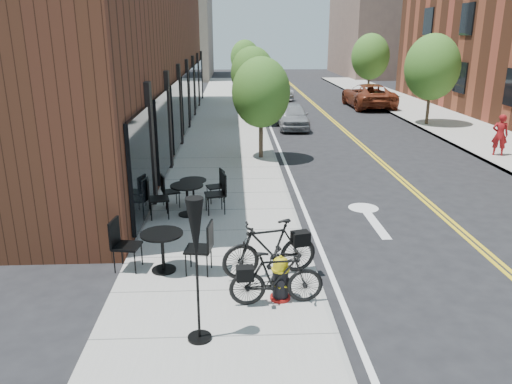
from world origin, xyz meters
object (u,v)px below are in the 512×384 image
object	(u,v)px
fire_hydrant	(280,279)
parked_car_c	(276,89)
patio_umbrella	(196,240)
bicycle_left	(270,249)
parked_car_b	(274,101)
pedestrian	(500,135)
bistro_set_a	(162,246)
parked_car_far	(368,96)
bistro_set_b	(187,195)
bicycle_right	(276,278)
parked_car_a	(293,116)
bistro_set_c	(193,188)

from	to	relation	value
fire_hydrant	parked_car_c	bearing A→B (deg)	97.15
patio_umbrella	parked_car_c	distance (m)	31.49
bicycle_left	parked_car_b	xyz separation A→B (m)	(1.87, 21.94, 0.02)
parked_car_c	pedestrian	distance (m)	20.58
bistro_set_a	patio_umbrella	xyz separation A→B (m)	(0.87, -2.42, 1.15)
parked_car_far	fire_hydrant	bearing A→B (deg)	71.13
parked_car_b	parked_car_c	world-z (taller)	parked_car_b
bistro_set_b	patio_umbrella	bearing A→B (deg)	-94.94
bistro_set_a	bistro_set_b	world-z (taller)	bistro_set_b
bistro_set_b	patio_umbrella	xyz separation A→B (m)	(0.66, -5.67, 1.14)
bicycle_right	parked_car_c	xyz separation A→B (m)	(2.54, 30.22, 0.09)
fire_hydrant	parked_car_a	bearing A→B (deg)	94.48
bistro_set_c	parked_car_c	xyz separation A→B (m)	(4.41, 24.69, 0.13)
bistro_set_a	bicycle_right	bearing A→B (deg)	-24.45
bistro_set_a	bistro_set_b	xyz separation A→B (m)	(0.22, 3.25, 0.01)
bicycle_right	bistro_set_c	distance (m)	5.84
bicycle_left	pedestrian	size ratio (longest dim) A/B	1.19
bistro_set_b	bistro_set_c	world-z (taller)	bistro_set_b
fire_hydrant	parked_car_far	distance (m)	26.27
parked_car_far	patio_umbrella	bearing A→B (deg)	69.17
fire_hydrant	bistro_set_c	distance (m)	5.72
bistro_set_a	patio_umbrella	size ratio (longest dim) A/B	0.86
bicycle_right	patio_umbrella	bearing A→B (deg)	124.16
bistro_set_b	parked_car_c	xyz separation A→B (m)	(4.50, 25.57, 0.05)
bicycle_right	bistro_set_c	size ratio (longest dim) A/B	0.96
parked_car_b	parked_car_c	distance (m)	7.22
bicycle_left	bistro_set_b	world-z (taller)	bicycle_left
fire_hydrant	parked_car_far	size ratio (longest dim) A/B	0.15
parked_car_a	parked_car_b	distance (m)	5.31
bistro_set_c	parked_car_far	xyz separation A→B (m)	(10.11, 19.60, 0.20)
parked_car_b	parked_car_far	world-z (taller)	parked_car_far
patio_umbrella	fire_hydrant	bearing A→B (deg)	40.31
parked_car_b	parked_car_far	bearing A→B (deg)	24.41
bistro_set_a	pedestrian	distance (m)	15.23
bicycle_left	bicycle_right	xyz separation A→B (m)	(0.04, -1.09, -0.07)
bistro_set_c	parked_car_b	xyz separation A→B (m)	(3.70, 17.50, 0.14)
patio_umbrella	bicycle_right	bearing A→B (deg)	38.03
fire_hydrant	bicycle_right	bearing A→B (deg)	-106.45
fire_hydrant	parked_car_c	world-z (taller)	parked_car_c
fire_hydrant	patio_umbrella	bearing A→B (deg)	-127.87
fire_hydrant	bistro_set_c	bearing A→B (deg)	121.77
patio_umbrella	parked_car_a	distance (m)	19.16
bicycle_left	bistro_set_c	xyz separation A→B (m)	(-1.83, 4.44, -0.11)
patio_umbrella	pedestrian	size ratio (longest dim) A/B	1.44
bicycle_right	parked_car_c	world-z (taller)	parked_car_c
bicycle_right	patio_umbrella	distance (m)	2.03
bistro_set_a	fire_hydrant	bearing A→B (deg)	-20.46
bicycle_left	parked_car_c	bearing A→B (deg)	161.24
bistro_set_c	parked_car_c	bearing A→B (deg)	61.29
bistro_set_b	parked_car_a	bearing A→B (deg)	60.24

